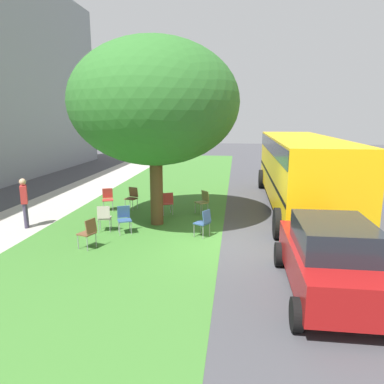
{
  "coord_description": "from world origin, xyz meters",
  "views": [
    {
      "loc": [
        -10.09,
        -0.2,
        3.71
      ],
      "look_at": [
        2.35,
        1.37,
        1.04
      ],
      "focal_mm": 33.36,
      "sensor_mm": 36.0,
      "label": 1
    }
  ],
  "objects_px": {
    "chair_0": "(204,221)",
    "pedestrian_0": "(24,201)",
    "chair_6": "(108,198)",
    "chair_5": "(167,202)",
    "chair_7": "(124,217)",
    "parked_car": "(331,258)",
    "school_bus": "(301,165)",
    "street_tree": "(155,103)",
    "chair_3": "(132,196)",
    "chair_1": "(88,231)",
    "chair_4": "(104,216)",
    "chair_2": "(203,200)"
  },
  "relations": [
    {
      "from": "chair_3",
      "to": "chair_7",
      "type": "distance_m",
      "value": 3.07
    },
    {
      "from": "parked_car",
      "to": "chair_6",
      "type": "bearing_deg",
      "value": 48.99
    },
    {
      "from": "chair_5",
      "to": "chair_6",
      "type": "distance_m",
      "value": 2.53
    },
    {
      "from": "chair_4",
      "to": "pedestrian_0",
      "type": "relative_size",
      "value": 0.52
    },
    {
      "from": "chair_0",
      "to": "chair_2",
      "type": "bearing_deg",
      "value": 5.92
    },
    {
      "from": "chair_2",
      "to": "school_bus",
      "type": "relative_size",
      "value": 0.08
    },
    {
      "from": "street_tree",
      "to": "chair_6",
      "type": "bearing_deg",
      "value": 56.38
    },
    {
      "from": "chair_0",
      "to": "pedestrian_0",
      "type": "xyz_separation_m",
      "value": [
        0.22,
        6.06,
        0.41
      ]
    },
    {
      "from": "pedestrian_0",
      "to": "street_tree",
      "type": "bearing_deg",
      "value": -77.35
    },
    {
      "from": "chair_2",
      "to": "chair_5",
      "type": "relative_size",
      "value": 1.0
    },
    {
      "from": "street_tree",
      "to": "chair_5",
      "type": "bearing_deg",
      "value": -6.54
    },
    {
      "from": "chair_3",
      "to": "parked_car",
      "type": "xyz_separation_m",
      "value": [
        -6.48,
        -6.16,
        0.32
      ]
    },
    {
      "from": "chair_0",
      "to": "chair_5",
      "type": "relative_size",
      "value": 1.0
    },
    {
      "from": "street_tree",
      "to": "chair_3",
      "type": "distance_m",
      "value": 4.34
    },
    {
      "from": "chair_3",
      "to": "pedestrian_0",
      "type": "bearing_deg",
      "value": 135.28
    },
    {
      "from": "chair_1",
      "to": "parked_car",
      "type": "height_order",
      "value": "parked_car"
    },
    {
      "from": "chair_4",
      "to": "school_bus",
      "type": "height_order",
      "value": "school_bus"
    },
    {
      "from": "chair_6",
      "to": "school_bus",
      "type": "distance_m",
      "value": 7.9
    },
    {
      "from": "chair_1",
      "to": "parked_car",
      "type": "bearing_deg",
      "value": -107.95
    },
    {
      "from": "chair_6",
      "to": "chair_5",
      "type": "bearing_deg",
      "value": -98.5
    },
    {
      "from": "chair_4",
      "to": "chair_7",
      "type": "distance_m",
      "value": 0.68
    },
    {
      "from": "street_tree",
      "to": "chair_3",
      "type": "height_order",
      "value": "street_tree"
    },
    {
      "from": "chair_5",
      "to": "chair_7",
      "type": "bearing_deg",
      "value": 157.13
    },
    {
      "from": "chair_0",
      "to": "chair_7",
      "type": "relative_size",
      "value": 1.0
    },
    {
      "from": "chair_0",
      "to": "chair_4",
      "type": "height_order",
      "value": "same"
    },
    {
      "from": "chair_3",
      "to": "chair_4",
      "type": "height_order",
      "value": "same"
    },
    {
      "from": "street_tree",
      "to": "chair_0",
      "type": "height_order",
      "value": "street_tree"
    },
    {
      "from": "chair_1",
      "to": "chair_4",
      "type": "distance_m",
      "value": 1.54
    },
    {
      "from": "chair_0",
      "to": "pedestrian_0",
      "type": "relative_size",
      "value": 0.52
    },
    {
      "from": "parked_car",
      "to": "school_bus",
      "type": "distance_m",
      "value": 7.63
    },
    {
      "from": "street_tree",
      "to": "chair_7",
      "type": "distance_m",
      "value": 3.87
    },
    {
      "from": "chair_6",
      "to": "school_bus",
      "type": "bearing_deg",
      "value": -79.58
    },
    {
      "from": "pedestrian_0",
      "to": "chair_6",
      "type": "bearing_deg",
      "value": -37.48
    },
    {
      "from": "chair_0",
      "to": "chair_2",
      "type": "distance_m",
      "value": 2.8
    },
    {
      "from": "parked_car",
      "to": "school_bus",
      "type": "xyz_separation_m",
      "value": [
        7.55,
        -0.61,
        0.92
      ]
    },
    {
      "from": "chair_0",
      "to": "chair_2",
      "type": "height_order",
      "value": "same"
    },
    {
      "from": "chair_3",
      "to": "parked_car",
      "type": "distance_m",
      "value": 8.95
    },
    {
      "from": "parked_car",
      "to": "school_bus",
      "type": "height_order",
      "value": "school_bus"
    },
    {
      "from": "chair_6",
      "to": "chair_0",
      "type": "bearing_deg",
      "value": -123.85
    },
    {
      "from": "chair_6",
      "to": "pedestrian_0",
      "type": "distance_m",
      "value": 3.22
    },
    {
      "from": "chair_7",
      "to": "school_bus",
      "type": "bearing_deg",
      "value": -56.38
    },
    {
      "from": "chair_7",
      "to": "school_bus",
      "type": "distance_m",
      "value": 7.47
    },
    {
      "from": "chair_1",
      "to": "chair_7",
      "type": "height_order",
      "value": "same"
    },
    {
      "from": "chair_2",
      "to": "chair_7",
      "type": "height_order",
      "value": "same"
    },
    {
      "from": "chair_5",
      "to": "parked_car",
      "type": "height_order",
      "value": "parked_car"
    },
    {
      "from": "pedestrian_0",
      "to": "parked_car",
      "type": "bearing_deg",
      "value": -111.8
    },
    {
      "from": "chair_6",
      "to": "pedestrian_0",
      "type": "xyz_separation_m",
      "value": [
        -2.54,
        1.95,
        0.41
      ]
    },
    {
      "from": "school_bus",
      "to": "chair_0",
      "type": "bearing_deg",
      "value": 139.6
    },
    {
      "from": "chair_1",
      "to": "school_bus",
      "type": "xyz_separation_m",
      "value": [
        5.58,
        -6.71,
        1.24
      ]
    },
    {
      "from": "chair_4",
      "to": "school_bus",
      "type": "bearing_deg",
      "value": -59.34
    }
  ]
}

